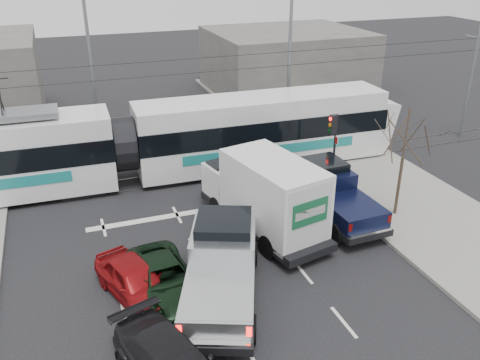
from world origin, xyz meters
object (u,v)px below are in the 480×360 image
object	(u,v)px
bare_tree	(406,138)
silver_pickup	(222,261)
navy_pickup	(330,192)
box_truck	(265,195)
street_lamp_far	(88,63)
red_car	(135,280)
street_lamp_near	(287,56)
tram	(123,145)
traffic_signal	(333,134)
green_car	(165,278)

from	to	relation	value
bare_tree	silver_pickup	distance (m)	9.75
navy_pickup	box_truck	bearing A→B (deg)	-178.40
street_lamp_far	red_car	world-z (taller)	street_lamp_far
street_lamp_near	street_lamp_far	xyz separation A→B (m)	(-11.50, 2.00, 0.00)
navy_pickup	red_car	xyz separation A→B (m)	(-9.24, -2.86, -0.52)
street_lamp_far	tram	world-z (taller)	street_lamp_far
street_lamp_near	silver_pickup	bearing A→B (deg)	-122.13
bare_tree	street_lamp_far	world-z (taller)	street_lamp_far
tram	navy_pickup	xyz separation A→B (m)	(8.12, -6.73, -0.88)
navy_pickup	red_car	world-z (taller)	navy_pickup
tram	red_car	size ratio (longest dim) A/B	7.25
street_lamp_far	box_truck	distance (m)	14.28
traffic_signal	silver_pickup	bearing A→B (deg)	-140.77
traffic_signal	red_car	size ratio (longest dim) A/B	0.91
street_lamp_far	box_truck	bearing A→B (deg)	-65.74
street_lamp_far	traffic_signal	bearing A→B (deg)	-41.72
green_car	bare_tree	bearing A→B (deg)	3.71
street_lamp_far	navy_pickup	distance (m)	15.83
bare_tree	street_lamp_near	bearing A→B (deg)	91.42
street_lamp_far	box_truck	size ratio (longest dim) A/B	1.25
silver_pickup	navy_pickup	distance (m)	7.19
street_lamp_far	red_car	bearing A→B (deg)	-90.99
street_lamp_near	silver_pickup	size ratio (longest dim) A/B	1.28
silver_pickup	green_car	bearing A→B (deg)	-172.65
bare_tree	red_car	world-z (taller)	bare_tree
box_truck	green_car	size ratio (longest dim) A/B	1.64
red_car	traffic_signal	bearing A→B (deg)	9.67
silver_pickup	box_truck	distance (m)	4.51
traffic_signal	box_truck	size ratio (longest dim) A/B	0.50
red_car	green_car	bearing A→B (deg)	-27.48
red_car	street_lamp_far	bearing A→B (deg)	70.73
tram	red_car	distance (m)	9.75
green_car	box_truck	bearing A→B (deg)	23.23
tram	green_car	size ratio (longest dim) A/B	6.54
street_lamp_near	street_lamp_far	bearing A→B (deg)	170.13
street_lamp_far	tram	xyz separation A→B (m)	(0.85, -5.71, -3.04)
box_truck	green_car	world-z (taller)	box_truck
street_lamp_near	green_car	size ratio (longest dim) A/B	2.05
bare_tree	street_lamp_far	distance (m)	17.97
silver_pickup	red_car	xyz separation A→B (m)	(-2.98, 0.69, -0.53)
green_car	red_car	bearing A→B (deg)	164.44
box_truck	red_car	bearing A→B (deg)	-168.03
street_lamp_near	green_car	bearing A→B (deg)	-128.64
traffic_signal	street_lamp_far	bearing A→B (deg)	138.28
street_lamp_near	tram	size ratio (longest dim) A/B	0.31
street_lamp_far	navy_pickup	world-z (taller)	street_lamp_far
red_car	silver_pickup	bearing A→B (deg)	-31.31
green_car	street_lamp_far	bearing A→B (deg)	86.39
tram	navy_pickup	bearing A→B (deg)	-38.11
traffic_signal	red_car	xyz separation A→B (m)	(-10.92, -5.79, -2.07)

